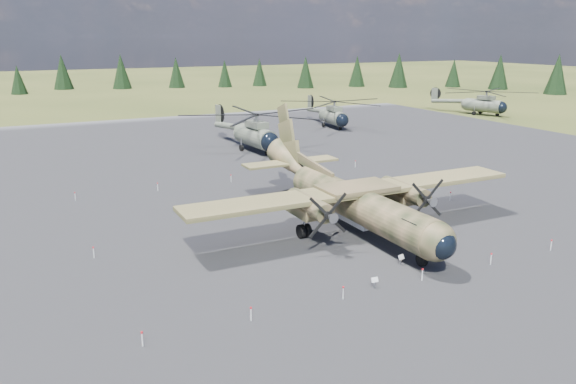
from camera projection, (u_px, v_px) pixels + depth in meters
name	position (u px, v px, depth m)	size (l,w,h in m)	color
ground	(299.00, 225.00, 47.17)	(500.00, 500.00, 0.00)	brown
apron	(253.00, 196.00, 55.80)	(120.00, 120.00, 0.04)	#55555A
transport_plane	(350.00, 195.00, 45.86)	(28.96, 26.39, 9.59)	#2D361D
helicopter_near	(255.00, 124.00, 76.17)	(22.36, 25.35, 5.30)	#67685A
helicopter_mid	(333.00, 108.00, 96.49)	(20.32, 22.59, 4.68)	#67685A
helicopter_far	(484.00, 98.00, 112.09)	(24.08, 24.48, 4.85)	#67685A
info_placard_left	(374.00, 281.00, 35.23)	(0.47, 0.23, 0.72)	gray
info_placard_right	(401.00, 258.00, 38.77)	(0.51, 0.29, 0.75)	gray
barrier_fence	(294.00, 220.00, 46.77)	(33.12, 29.62, 0.85)	white
treeline	(305.00, 172.00, 44.88)	(284.29, 286.60, 10.99)	black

